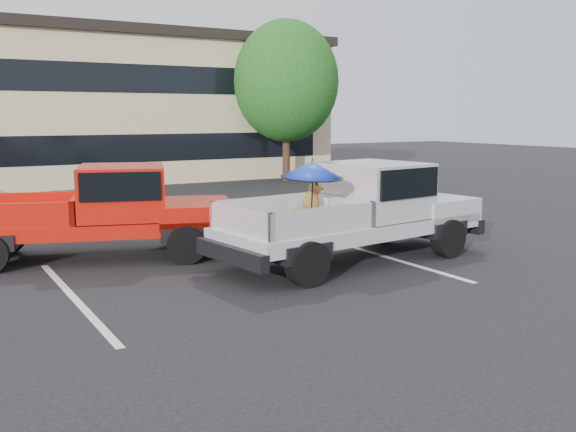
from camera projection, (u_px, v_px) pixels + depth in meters
name	position (u px, v px, depth m)	size (l,w,h in m)	color
ground	(309.00, 302.00, 9.66)	(90.00, 90.00, 0.00)	black
stripe_left	(74.00, 298.00, 9.85)	(0.12, 5.00, 0.01)	silver
stripe_right	(381.00, 255.00, 12.87)	(0.12, 5.00, 0.01)	silver
motel_building	(91.00, 106.00, 28.02)	(20.40, 8.40, 6.30)	#C9BB86
tree_right	(286.00, 81.00, 27.14)	(4.46, 4.46, 6.78)	#332114
tree_back	(155.00, 83.00, 32.40)	(4.68, 4.68, 7.11)	#332114
silver_pickup	(364.00, 206.00, 12.41)	(5.89, 2.65, 2.06)	black
red_pickup	(114.00, 208.00, 12.58)	(5.82, 3.50, 1.81)	black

